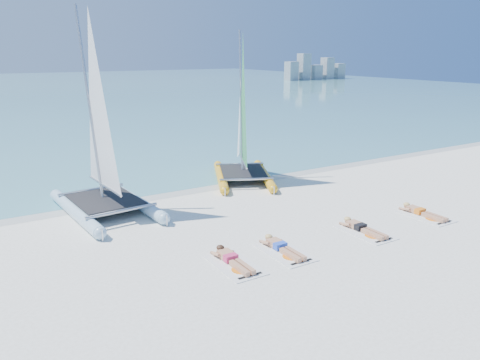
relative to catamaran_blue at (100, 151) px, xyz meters
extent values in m
plane|color=white|center=(3.82, -4.61, -2.18)|extent=(140.00, 140.00, 0.00)
cube|color=#70BABA|center=(3.82, 58.39, -2.17)|extent=(140.00, 115.00, 0.01)
cube|color=beige|center=(3.82, 0.89, -2.18)|extent=(140.00, 1.40, 0.01)
cube|color=#9EA4AD|center=(51.82, 57.39, -0.43)|extent=(2.00, 2.00, 3.50)
cube|color=#9EA4AD|center=(54.82, 57.39, 0.32)|extent=(2.00, 2.00, 5.00)
cube|color=#9EA4AD|center=(57.82, 57.39, -0.78)|extent=(2.00, 2.00, 2.80)
cube|color=#9EA4AD|center=(60.82, 57.39, -0.08)|extent=(2.00, 2.00, 4.20)
cube|color=#9EA4AD|center=(63.82, 57.39, -0.68)|extent=(2.00, 2.00, 3.00)
cylinder|color=#C2E5FF|center=(-1.06, -0.20, -1.97)|extent=(0.82, 4.82, 0.42)
cone|color=#C2E5FF|center=(-1.28, 2.44, -1.97)|extent=(0.45, 0.65, 0.40)
cylinder|color=#C2E5FF|center=(1.08, -0.02, -1.97)|extent=(0.82, 4.82, 0.42)
cone|color=#C2E5FF|center=(0.86, 2.62, -1.97)|extent=(0.45, 0.65, 0.40)
cube|color=black|center=(0.01, -0.11, -1.72)|extent=(2.28, 2.80, 0.03)
cylinder|color=#BABCC2|center=(-0.06, 0.75, 1.57)|extent=(0.21, 1.27, 6.61)
cylinder|color=yellow|center=(5.48, 1.35, -1.99)|extent=(2.19, 4.11, 0.38)
cone|color=yellow|center=(6.49, 3.53, -1.99)|extent=(0.57, 0.66, 0.37)
cylinder|color=yellow|center=(7.24, 0.53, -1.99)|extent=(2.19, 4.11, 0.38)
cone|color=yellow|center=(8.26, 2.71, -1.99)|extent=(0.57, 0.66, 0.37)
cube|color=black|center=(6.36, 0.94, -1.76)|extent=(2.71, 2.96, 0.03)
cylinder|color=#BABCC2|center=(6.69, 1.65, 1.23)|extent=(0.57, 1.08, 6.00)
cube|color=silver|center=(1.74, -6.20, -2.17)|extent=(1.00, 1.85, 0.02)
cube|color=tan|center=(1.74, -5.77, -2.06)|extent=(0.36, 0.55, 0.17)
cube|color=#D83267|center=(1.74, -5.97, -2.06)|extent=(0.37, 0.22, 0.17)
cube|color=tan|center=(1.74, -6.57, -2.10)|extent=(0.31, 0.85, 0.13)
sphere|color=tan|center=(1.74, -5.40, -2.02)|extent=(0.21, 0.21, 0.21)
ellipsoid|color=#3A2215|center=(1.74, -5.39, -1.98)|extent=(0.22, 0.24, 0.15)
cube|color=silver|center=(3.36, -6.24, -2.17)|extent=(1.00, 1.85, 0.02)
cube|color=tan|center=(3.36, -5.81, -2.06)|extent=(0.36, 0.55, 0.17)
cube|color=blue|center=(3.36, -6.01, -2.06)|extent=(0.37, 0.22, 0.17)
cube|color=tan|center=(3.36, -6.61, -2.10)|extent=(0.31, 0.85, 0.13)
sphere|color=tan|center=(3.36, -5.44, -2.02)|extent=(0.21, 0.21, 0.21)
ellipsoid|color=#DCB567|center=(3.36, -5.43, -1.98)|extent=(0.22, 0.24, 0.15)
cube|color=silver|center=(6.42, -6.34, -2.17)|extent=(1.00, 1.85, 0.02)
cube|color=tan|center=(6.42, -5.91, -2.06)|extent=(0.36, 0.55, 0.17)
cube|color=black|center=(6.42, -6.11, -2.06)|extent=(0.37, 0.22, 0.17)
cube|color=tan|center=(6.42, -6.71, -2.10)|extent=(0.31, 0.85, 0.13)
sphere|color=tan|center=(6.42, -5.54, -2.02)|extent=(0.21, 0.21, 0.21)
ellipsoid|color=#DCB567|center=(6.42, -5.53, -1.98)|extent=(0.22, 0.24, 0.15)
cube|color=silver|center=(9.30, -6.32, -2.17)|extent=(1.00, 1.85, 0.02)
cube|color=tan|center=(9.30, -5.89, -2.06)|extent=(0.36, 0.55, 0.17)
cube|color=orange|center=(9.30, -6.09, -2.06)|extent=(0.37, 0.22, 0.17)
cube|color=tan|center=(9.30, -6.69, -2.10)|extent=(0.31, 0.85, 0.13)
sphere|color=tan|center=(9.30, -5.52, -2.02)|extent=(0.21, 0.21, 0.21)
ellipsoid|color=#DCB567|center=(9.30, -5.51, -1.98)|extent=(0.22, 0.24, 0.15)
camera|label=1|loc=(-4.04, -16.03, 3.34)|focal=35.00mm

